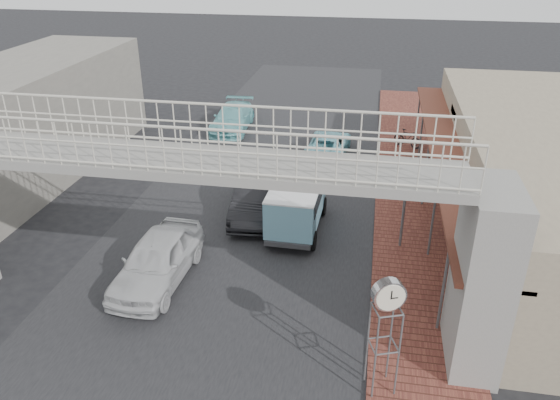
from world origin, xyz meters
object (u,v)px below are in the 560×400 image
at_px(dark_sedan, 256,196).
at_px(arrow_sign, 428,186).
at_px(white_hatchback, 157,260).
at_px(street_clock, 388,300).
at_px(motorcycle_far, 408,138).
at_px(angkot_far, 232,118).
at_px(angkot_curb, 328,144).
at_px(motorcycle_near, 421,179).
at_px(angkot_van, 297,200).

bearing_deg(dark_sedan, arrow_sign, -19.16).
height_order(white_hatchback, street_clock, street_clock).
relative_size(dark_sedan, motorcycle_far, 3.01).
bearing_deg(angkot_far, dark_sedan, -72.62).
height_order(angkot_curb, motorcycle_near, angkot_curb).
height_order(white_hatchback, motorcycle_near, white_hatchback).
bearing_deg(motorcycle_near, arrow_sign, -165.63).
height_order(angkot_curb, arrow_sign, arrow_sign).
distance_m(dark_sedan, angkot_far, 10.55).
relative_size(angkot_far, street_clock, 1.49).
relative_size(motorcycle_far, street_clock, 0.49).
relative_size(angkot_van, arrow_sign, 1.37).
distance_m(dark_sedan, angkot_curb, 7.27).
distance_m(motorcycle_far, street_clock, 17.46).
bearing_deg(motorcycle_near, angkot_van, 149.26).
height_order(dark_sedan, arrow_sign, arrow_sign).
height_order(angkot_curb, angkot_far, angkot_far).
height_order(dark_sedan, angkot_far, dark_sedan).
xyz_separation_m(motorcycle_far, street_clock, (-1.18, -17.28, 2.18)).
bearing_deg(arrow_sign, angkot_far, 125.27).
relative_size(angkot_curb, angkot_van, 1.04).
distance_m(angkot_van, motorcycle_near, 6.55).
bearing_deg(angkot_van, arrow_sign, -6.39).
height_order(dark_sedan, motorcycle_near, dark_sedan).
relative_size(angkot_curb, motorcycle_near, 2.41).
xyz_separation_m(white_hatchback, dark_sedan, (2.13, 5.17, -0.02)).
xyz_separation_m(angkot_van, motorcycle_near, (4.83, 4.37, -0.69)).
distance_m(angkot_van, motorcycle_far, 10.59).
relative_size(angkot_van, street_clock, 1.27).
bearing_deg(arrow_sign, motorcycle_near, 81.85).
relative_size(dark_sedan, motorcycle_near, 2.67).
bearing_deg(angkot_van, angkot_far, 117.33).
relative_size(white_hatchback, angkot_curb, 1.10).
xyz_separation_m(dark_sedan, motorcycle_far, (6.19, 8.55, -0.20)).
bearing_deg(street_clock, dark_sedan, 99.72).
distance_m(white_hatchback, motorcycle_near, 12.19).
distance_m(angkot_curb, angkot_far, 6.51).
xyz_separation_m(motorcycle_near, street_clock, (-1.61, -12.04, 2.19)).
bearing_deg(angkot_van, dark_sedan, 150.67).
xyz_separation_m(white_hatchback, angkot_far, (-1.44, 15.10, -0.10)).
bearing_deg(street_clock, angkot_far, 94.60).
distance_m(angkot_curb, street_clock, 16.05).
relative_size(motorcycle_near, motorcycle_far, 1.13).
height_order(motorcycle_near, street_clock, street_clock).
xyz_separation_m(angkot_curb, motorcycle_far, (3.98, 1.63, -0.02)).
bearing_deg(angkot_curb, motorcycle_near, 144.24).
distance_m(angkot_van, street_clock, 8.46).
height_order(angkot_far, street_clock, street_clock).
distance_m(angkot_far, arrow_sign, 15.38).
bearing_deg(motorcycle_near, angkot_far, 74.20).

